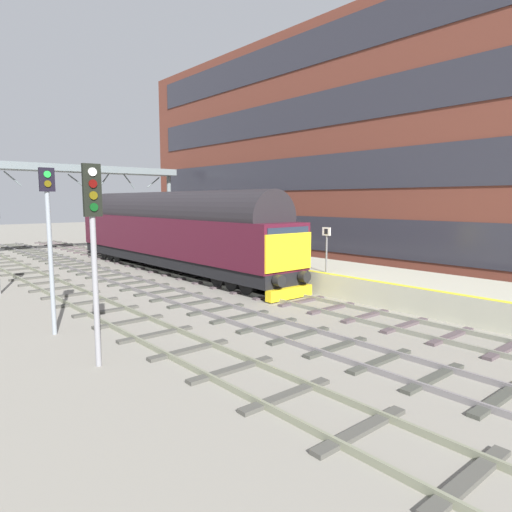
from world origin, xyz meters
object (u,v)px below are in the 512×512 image
Objects in this scene: platform_number_sign at (326,243)px; waiting_passenger at (248,238)px; diesel_locomotive at (170,229)px; signal_post_near at (94,237)px; signal_post_mid at (49,234)px.

waiting_passenger is at bearing 78.14° from platform_number_sign.
diesel_locomotive is 3.99× the size of signal_post_near.
signal_post_near is (-9.16, -12.37, 0.79)m from diesel_locomotive.
signal_post_near is at bearing -90.00° from signal_post_mid.
diesel_locomotive is 15.41m from signal_post_near.
diesel_locomotive is at bearing 100.49° from platform_number_sign.
diesel_locomotive is 3.91× the size of signal_post_mid.
diesel_locomotive is at bearing 58.65° from waiting_passenger.
signal_post_near is at bearing -169.45° from platform_number_sign.
diesel_locomotive reaches higher than waiting_passenger.
platform_number_sign is at bearing 10.55° from signal_post_near.
diesel_locomotive is 10.11× the size of platform_number_sign.
waiting_passenger is (12.59, 9.32, -1.29)m from signal_post_near.
diesel_locomotive is 10.48m from platform_number_sign.
platform_number_sign is at bearing -79.51° from diesel_locomotive.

